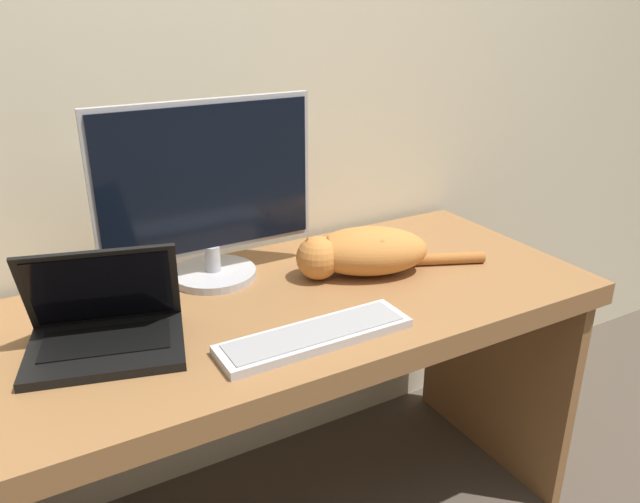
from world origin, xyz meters
TOP-DOWN VIEW (x-y plane):
  - wall_back at (0.00, 0.75)m, footprint 6.40×0.06m
  - desk at (0.00, 0.34)m, footprint 1.64×0.69m
  - monitor at (-0.08, 0.55)m, footprint 0.57×0.22m
  - laptop at (-0.40, 0.32)m, footprint 0.37×0.31m
  - external_keyboard at (0.00, 0.13)m, footprint 0.44×0.12m
  - cat at (0.28, 0.38)m, footprint 0.52×0.29m

SIDE VIEW (x-z plane):
  - desk at x=0.00m, z-range 0.23..0.99m
  - external_keyboard at x=0.00m, z-range 0.76..0.78m
  - laptop at x=-0.40m, z-range 0.69..0.92m
  - cat at x=0.28m, z-range 0.76..0.88m
  - monitor at x=-0.08m, z-range 0.76..1.22m
  - wall_back at x=0.00m, z-range 0.00..2.60m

